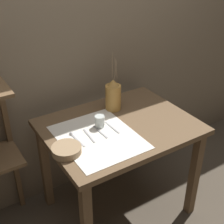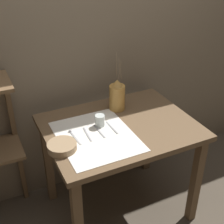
# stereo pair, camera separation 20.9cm
# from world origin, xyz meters

# --- Properties ---
(ground_plane) EXTENTS (12.00, 12.00, 0.00)m
(ground_plane) POSITION_xyz_m (0.00, 0.00, 0.00)
(ground_plane) COLOR brown
(stone_wall_back) EXTENTS (7.00, 0.06, 2.40)m
(stone_wall_back) POSITION_xyz_m (0.00, 0.51, 1.20)
(stone_wall_back) COLOR #7A6B56
(stone_wall_back) RESTS_ON ground_plane
(wooden_table) EXTENTS (1.04, 0.80, 0.80)m
(wooden_table) POSITION_xyz_m (0.00, 0.00, 0.68)
(wooden_table) COLOR brown
(wooden_table) RESTS_ON ground_plane
(linen_cloth) EXTENTS (0.48, 0.59, 0.00)m
(linen_cloth) POSITION_xyz_m (-0.20, -0.06, 0.80)
(linen_cloth) COLOR white
(linen_cloth) RESTS_ON wooden_table
(pitcher_with_flowers) EXTENTS (0.12, 0.12, 0.45)m
(pitcher_with_flowers) POSITION_xyz_m (0.08, 0.21, 0.91)
(pitcher_with_flowers) COLOR #B7843D
(pitcher_with_flowers) RESTS_ON wooden_table
(wooden_bowl) EXTENTS (0.18, 0.18, 0.05)m
(wooden_bowl) POSITION_xyz_m (-0.45, -0.10, 0.82)
(wooden_bowl) COLOR #9E7F5B
(wooden_bowl) RESTS_ON wooden_table
(glass_tumbler_near) EXTENTS (0.07, 0.07, 0.08)m
(glass_tumbler_near) POSITION_xyz_m (-0.13, 0.05, 0.84)
(glass_tumbler_near) COLOR silver
(glass_tumbler_near) RESTS_ON wooden_table
(spoon_inner) EXTENTS (0.03, 0.18, 0.02)m
(spoon_inner) POSITION_xyz_m (-0.34, 0.03, 0.81)
(spoon_inner) COLOR #A8A8AD
(spoon_inner) RESTS_ON wooden_table
(fork_outer) EXTENTS (0.02, 0.17, 0.00)m
(fork_outer) POSITION_xyz_m (-0.25, -0.02, 0.80)
(fork_outer) COLOR #A8A8AD
(fork_outer) RESTS_ON wooden_table
(knife_center) EXTENTS (0.02, 0.17, 0.00)m
(knife_center) POSITION_xyz_m (-0.16, -0.02, 0.80)
(knife_center) COLOR #A8A8AD
(knife_center) RESTS_ON wooden_table
(fork_inner) EXTENTS (0.02, 0.17, 0.00)m
(fork_inner) POSITION_xyz_m (-0.07, -0.01, 0.80)
(fork_inner) COLOR #A8A8AD
(fork_inner) RESTS_ON wooden_table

